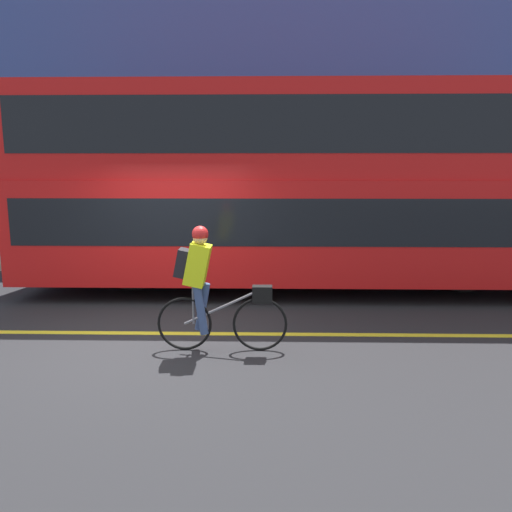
{
  "coord_description": "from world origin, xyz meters",
  "views": [
    {
      "loc": [
        1.62,
        -6.82,
        2.4
      ],
      "look_at": [
        1.44,
        1.06,
        1.02
      ],
      "focal_mm": 35.0,
      "sensor_mm": 36.0,
      "label": 1
    }
  ],
  "objects": [
    {
      "name": "road_center_line",
      "position": [
        0.0,
        0.2,
        0.0
      ],
      "size": [
        50.0,
        0.14,
        0.01
      ],
      "primitive_type": "cube",
      "color": "yellow",
      "rests_on": "ground_plane"
    },
    {
      "name": "ground_plane",
      "position": [
        0.0,
        0.0,
        0.0
      ],
      "size": [
        80.0,
        80.0,
        0.0
      ],
      "primitive_type": "plane",
      "color": "#232326"
    },
    {
      "name": "sidewalk_curb",
      "position": [
        0.0,
        5.72,
        0.08
      ],
      "size": [
        60.0,
        2.13,
        0.16
      ],
      "color": "gray",
      "rests_on": "ground_plane"
    },
    {
      "name": "cyclist_on_bike",
      "position": [
        0.85,
        -0.47,
        0.9
      ],
      "size": [
        1.73,
        0.32,
        1.67
      ],
      "color": "black",
      "rests_on": "ground_plane"
    },
    {
      "name": "street_sign_post",
      "position": [
        -1.35,
        5.6,
        1.63
      ],
      "size": [
        0.36,
        0.09,
        2.65
      ],
      "color": "#59595B",
      "rests_on": "sidewalk_curb"
    },
    {
      "name": "bus",
      "position": [
        2.21,
        2.94,
        2.17
      ],
      "size": [
        10.55,
        2.53,
        3.89
      ],
      "color": "black",
      "rests_on": "ground_plane"
    },
    {
      "name": "building_facade",
      "position": [
        0.0,
        6.93,
        3.5
      ],
      "size": [
        60.0,
        0.3,
        6.99
      ],
      "color": "#33478C",
      "rests_on": "ground_plane"
    }
  ]
}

